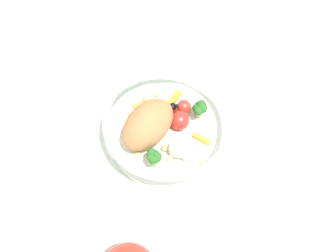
% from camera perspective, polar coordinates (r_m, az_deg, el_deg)
% --- Properties ---
extents(ground_plane, '(2.40, 2.40, 0.00)m').
position_cam_1_polar(ground_plane, '(0.71, 0.52, -0.25)').
color(ground_plane, silver).
extents(food_container, '(0.20, 0.20, 0.08)m').
position_cam_1_polar(food_container, '(0.67, -0.41, -0.25)').
color(food_container, white).
rests_on(food_container, ground_plane).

